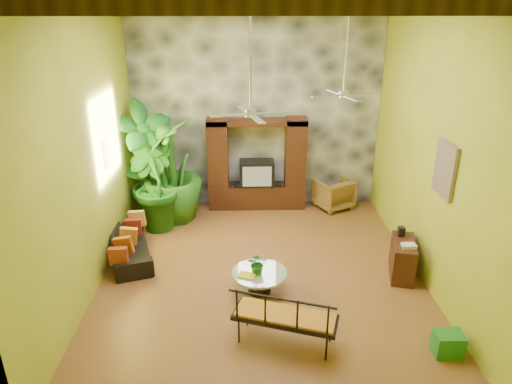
{
  "coord_description": "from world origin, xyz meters",
  "views": [
    {
      "loc": [
        -0.31,
        -7.51,
        4.77
      ],
      "look_at": [
        -0.1,
        0.2,
        1.6
      ],
      "focal_mm": 32.0,
      "sensor_mm": 36.0,
      "label": 1
    }
  ],
  "objects_px": {
    "tall_plant_a": "(147,163)",
    "side_console": "(403,259)",
    "tall_plant_c": "(171,170)",
    "green_bin": "(448,344)",
    "entertainment_center": "(257,171)",
    "iron_bench": "(286,316)",
    "coffee_table": "(259,279)",
    "ceiling_fan_back": "(344,83)",
    "ceiling_fan_front": "(251,100)",
    "sofa": "(130,246)",
    "wicker_armchair": "(333,193)",
    "tall_plant_b": "(153,185)"
  },
  "relations": [
    {
      "from": "tall_plant_a",
      "to": "side_console",
      "type": "bearing_deg",
      "value": -26.75
    },
    {
      "from": "tall_plant_c",
      "to": "green_bin",
      "type": "xyz_separation_m",
      "value": [
        4.65,
        -4.78,
        -1.06
      ]
    },
    {
      "from": "entertainment_center",
      "to": "tall_plant_a",
      "type": "distance_m",
      "value": 2.67
    },
    {
      "from": "iron_bench",
      "to": "tall_plant_c",
      "type": "bearing_deg",
      "value": 134.81
    },
    {
      "from": "tall_plant_a",
      "to": "tall_plant_c",
      "type": "distance_m",
      "value": 0.58
    },
    {
      "from": "coffee_table",
      "to": "ceiling_fan_back",
      "type": "bearing_deg",
      "value": 47.33
    },
    {
      "from": "coffee_table",
      "to": "iron_bench",
      "type": "bearing_deg",
      "value": -76.52
    },
    {
      "from": "entertainment_center",
      "to": "ceiling_fan_front",
      "type": "relative_size",
      "value": 1.29
    },
    {
      "from": "iron_bench",
      "to": "entertainment_center",
      "type": "bearing_deg",
      "value": 111.23
    },
    {
      "from": "sofa",
      "to": "coffee_table",
      "type": "bearing_deg",
      "value": -133.97
    },
    {
      "from": "wicker_armchair",
      "to": "ceiling_fan_front",
      "type": "bearing_deg",
      "value": 30.96
    },
    {
      "from": "ceiling_fan_back",
      "to": "coffee_table",
      "type": "distance_m",
      "value": 3.99
    },
    {
      "from": "coffee_table",
      "to": "side_console",
      "type": "bearing_deg",
      "value": 9.61
    },
    {
      "from": "tall_plant_c",
      "to": "side_console",
      "type": "distance_m",
      "value": 5.43
    },
    {
      "from": "iron_bench",
      "to": "green_bin",
      "type": "bearing_deg",
      "value": 12.29
    },
    {
      "from": "tall_plant_c",
      "to": "tall_plant_a",
      "type": "bearing_deg",
      "value": -175.66
    },
    {
      "from": "tall_plant_b",
      "to": "green_bin",
      "type": "relative_size",
      "value": 5.14
    },
    {
      "from": "green_bin",
      "to": "ceiling_fan_front",
      "type": "bearing_deg",
      "value": 146.84
    },
    {
      "from": "ceiling_fan_back",
      "to": "tall_plant_a",
      "type": "distance_m",
      "value": 4.77
    },
    {
      "from": "tall_plant_b",
      "to": "coffee_table",
      "type": "distance_m",
      "value": 3.59
    },
    {
      "from": "ceiling_fan_front",
      "to": "sofa",
      "type": "bearing_deg",
      "value": 156.65
    },
    {
      "from": "wicker_armchair",
      "to": "side_console",
      "type": "height_order",
      "value": "wicker_armchair"
    },
    {
      "from": "wicker_armchair",
      "to": "side_console",
      "type": "relative_size",
      "value": 0.94
    },
    {
      "from": "tall_plant_b",
      "to": "coffee_table",
      "type": "height_order",
      "value": "tall_plant_b"
    },
    {
      "from": "tall_plant_a",
      "to": "tall_plant_b",
      "type": "bearing_deg",
      "value": -66.65
    },
    {
      "from": "wicker_armchair",
      "to": "tall_plant_b",
      "type": "bearing_deg",
      "value": -14.2
    },
    {
      "from": "entertainment_center",
      "to": "tall_plant_c",
      "type": "bearing_deg",
      "value": -162.83
    },
    {
      "from": "entertainment_center",
      "to": "wicker_armchair",
      "type": "height_order",
      "value": "entertainment_center"
    },
    {
      "from": "iron_bench",
      "to": "green_bin",
      "type": "distance_m",
      "value": 2.41
    },
    {
      "from": "ceiling_fan_back",
      "to": "side_console",
      "type": "xyz_separation_m",
      "value": [
        1.05,
        -1.34,
        -3.04
      ]
    },
    {
      "from": "green_bin",
      "to": "tall_plant_c",
      "type": "bearing_deg",
      "value": 134.21
    },
    {
      "from": "tall_plant_c",
      "to": "coffee_table",
      "type": "bearing_deg",
      "value": -58.16
    },
    {
      "from": "ceiling_fan_front",
      "to": "coffee_table",
      "type": "bearing_deg",
      "value": -55.74
    },
    {
      "from": "ceiling_fan_front",
      "to": "tall_plant_a",
      "type": "distance_m",
      "value": 4.21
    },
    {
      "from": "tall_plant_a",
      "to": "side_console",
      "type": "height_order",
      "value": "tall_plant_a"
    },
    {
      "from": "sofa",
      "to": "tall_plant_b",
      "type": "xyz_separation_m",
      "value": [
        0.28,
        1.39,
        0.79
      ]
    },
    {
      "from": "sofa",
      "to": "tall_plant_c",
      "type": "relative_size",
      "value": 0.74
    },
    {
      "from": "entertainment_center",
      "to": "ceiling_fan_front",
      "type": "distance_m",
      "value": 4.3
    },
    {
      "from": "ceiling_fan_back",
      "to": "wicker_armchair",
      "type": "bearing_deg",
      "value": 79.96
    },
    {
      "from": "side_console",
      "to": "green_bin",
      "type": "relative_size",
      "value": 2.18
    },
    {
      "from": "tall_plant_b",
      "to": "ceiling_fan_back",
      "type": "bearing_deg",
      "value": -11.98
    },
    {
      "from": "tall_plant_c",
      "to": "green_bin",
      "type": "distance_m",
      "value": 6.75
    },
    {
      "from": "entertainment_center",
      "to": "tall_plant_a",
      "type": "xyz_separation_m",
      "value": [
        -2.55,
        -0.66,
        0.46
      ]
    },
    {
      "from": "wicker_armchair",
      "to": "green_bin",
      "type": "height_order",
      "value": "wicker_armchair"
    },
    {
      "from": "entertainment_center",
      "to": "sofa",
      "type": "relative_size",
      "value": 1.31
    },
    {
      "from": "sofa",
      "to": "green_bin",
      "type": "xyz_separation_m",
      "value": [
        5.29,
        -2.92,
        -0.09
      ]
    },
    {
      "from": "tall_plant_c",
      "to": "side_console",
      "type": "relative_size",
      "value": 2.77
    },
    {
      "from": "tall_plant_c",
      "to": "coffee_table",
      "type": "xyz_separation_m",
      "value": [
        1.94,
        -3.12,
        -0.98
      ]
    },
    {
      "from": "ceiling_fan_back",
      "to": "green_bin",
      "type": "bearing_deg",
      "value": -73.13
    },
    {
      "from": "ceiling_fan_back",
      "to": "sofa",
      "type": "height_order",
      "value": "ceiling_fan_back"
    }
  ]
}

